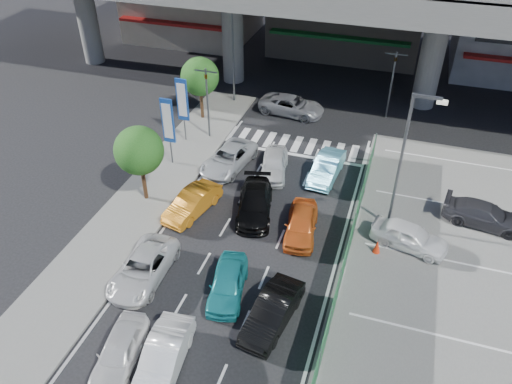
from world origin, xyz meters
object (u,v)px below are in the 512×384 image
(traffic_light_left, at_px, (207,86))
(parked_sedan_white, at_px, (409,236))
(hatch_black_mid_right, at_px, (273,312))
(sedan_black_mid, at_px, (255,203))
(tree_near, at_px, (139,151))
(wagon_silver_front_left, at_px, (229,158))
(van_white_back_left, at_px, (119,351))
(taxi_orange_left, at_px, (192,203))
(sedan_white_mid_left, at_px, (143,268))
(street_lamp_left, at_px, (235,44))
(taxi_teal_mid, at_px, (228,283))
(taxi_orange_right, at_px, (301,224))
(traffic_cone, at_px, (377,246))
(hatch_white_back_mid, at_px, (163,358))
(signboard_near, at_px, (168,123))
(crossing_wagon_silver, at_px, (292,106))
(sedan_white_front_mid, at_px, (274,164))
(parked_sedan_dgrey, at_px, (485,215))
(street_lamp_right, at_px, (406,153))
(signboard_far, at_px, (182,102))
(traffic_light_right, at_px, (394,69))
(kei_truck_front_right, at_px, (327,168))
(tree_far, at_px, (200,77))

(traffic_light_left, distance_m, parked_sedan_white, 16.53)
(hatch_black_mid_right, relative_size, sedan_black_mid, 0.89)
(tree_near, bearing_deg, wagon_silver_front_left, 54.08)
(van_white_back_left, distance_m, wagon_silver_front_left, 15.19)
(taxi_orange_left, bearing_deg, sedan_white_mid_left, -78.53)
(sedan_black_mid, bearing_deg, street_lamp_left, 100.24)
(taxi_teal_mid, bearing_deg, taxi_orange_left, 118.00)
(taxi_orange_right, height_order, traffic_cone, taxi_orange_right)
(van_white_back_left, xyz_separation_m, traffic_cone, (9.30, 9.89, -0.21))
(van_white_back_left, xyz_separation_m, hatch_white_back_mid, (1.88, 0.24, 0.04))
(signboard_near, relative_size, taxi_orange_left, 1.14)
(street_lamp_left, distance_m, crossing_wagon_silver, 6.31)
(taxi_orange_left, height_order, sedan_black_mid, sedan_black_mid)
(crossing_wagon_silver, distance_m, parked_sedan_white, 16.11)
(taxi_orange_left, bearing_deg, signboard_near, 141.51)
(signboard_near, xyz_separation_m, traffic_cone, (13.86, -4.47, -2.62))
(sedan_white_front_mid, distance_m, crossing_wagon_silver, 8.42)
(parked_sedan_white, bearing_deg, parked_sedan_dgrey, -37.07)
(hatch_black_mid_right, bearing_deg, parked_sedan_white, 61.24)
(taxi_orange_right, bearing_deg, street_lamp_right, 17.71)
(traffic_light_left, relative_size, hatch_black_mid_right, 1.24)
(signboard_far, bearing_deg, sedan_white_mid_left, -74.35)
(traffic_light_left, bearing_deg, taxi_teal_mid, -64.38)
(traffic_light_right, distance_m, taxi_teal_mid, 21.39)
(signboard_near, distance_m, hatch_white_back_mid, 15.70)
(taxi_orange_left, relative_size, crossing_wagon_silver, 0.82)
(traffic_light_left, distance_m, kei_truck_front_right, 9.80)
(parked_sedan_white, bearing_deg, traffic_light_left, 75.85)
(hatch_black_mid_right, height_order, sedan_black_mid, hatch_black_mid_right)
(sedan_white_mid_left, bearing_deg, traffic_light_right, 64.29)
(hatch_white_back_mid, bearing_deg, tree_far, 102.52)
(parked_sedan_white, bearing_deg, hatch_white_back_mid, 153.33)
(van_white_back_left, bearing_deg, sedan_white_front_mid, 73.58)
(traffic_light_left, relative_size, taxi_teal_mid, 1.33)
(traffic_light_left, height_order, taxi_teal_mid, traffic_light_left)
(signboard_near, distance_m, kei_truck_front_right, 10.36)
(hatch_black_mid_right, relative_size, kei_truck_front_right, 1.00)
(hatch_white_back_mid, distance_m, sedan_black_mid, 10.89)
(traffic_light_right, relative_size, parked_sedan_white, 1.30)
(tree_far, distance_m, hatch_black_mid_right, 20.19)
(traffic_light_right, height_order, taxi_orange_right, traffic_light_right)
(tree_near, relative_size, hatch_white_back_mid, 1.15)
(sedan_black_mid, bearing_deg, street_lamp_right, -4.51)
(parked_sedan_white, bearing_deg, street_lamp_right, 46.93)
(sedan_black_mid, bearing_deg, signboard_near, 140.71)
(tree_far, relative_size, traffic_cone, 6.31)
(traffic_cone, bearing_deg, crossing_wagon_silver, 120.69)
(sedan_white_mid_left, height_order, sedan_white_front_mid, sedan_white_front_mid)
(tree_far, xyz_separation_m, van_white_back_left, (5.15, -20.87, -2.74))
(sedan_white_mid_left, xyz_separation_m, sedan_black_mid, (3.59, 6.56, 0.03))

